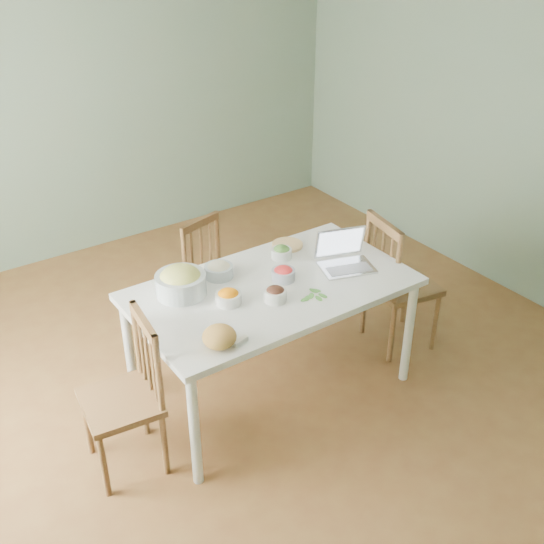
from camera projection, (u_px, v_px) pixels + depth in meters
floor at (246, 378)px, 4.63m from camera, size 5.00×5.00×0.00m
wall_back at (88, 105)px, 5.74m from camera, size 5.00×0.00×2.70m
wall_right at (510, 127)px, 5.19m from camera, size 0.00×5.00×2.70m
dining_table at (272, 339)px, 4.33m from camera, size 1.75×0.99×0.82m
chair_far at (219, 281)px, 4.88m from camera, size 0.49×0.48×0.91m
chair_left at (120, 399)px, 3.71m from camera, size 0.46×0.48×0.98m
chair_right at (402, 282)px, 4.76m from camera, size 0.52×0.53×1.04m
bread_boule at (219, 337)px, 3.55m from camera, size 0.22×0.22×0.12m
butter_stick at (240, 341)px, 3.60m from camera, size 0.10×0.05×0.03m
bowl_squash at (181, 281)px, 4.00m from camera, size 0.40×0.40×0.18m
bowl_carrot at (228, 297)px, 3.93m from camera, size 0.20×0.20×0.09m
bowl_onion at (219, 270)px, 4.20m from camera, size 0.24×0.24×0.10m
bowl_mushroom at (275, 294)px, 3.96m from camera, size 0.17×0.17×0.09m
bowl_redpep at (283, 274)px, 4.17m from camera, size 0.19×0.19×0.09m
bowl_broccoli at (282, 252)px, 4.42m from camera, size 0.18×0.18×0.09m
flatbread at (287, 245)px, 4.58m from camera, size 0.28×0.28×0.02m
basil_bunch at (312, 295)px, 4.01m from camera, size 0.19×0.19×0.02m
laptop at (348, 253)px, 4.25m from camera, size 0.41×0.37×0.23m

